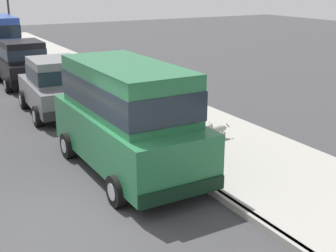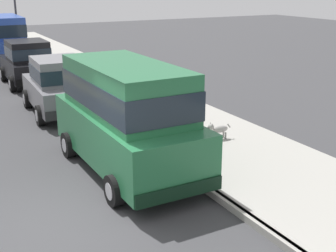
# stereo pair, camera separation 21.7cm
# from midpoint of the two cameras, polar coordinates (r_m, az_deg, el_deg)

# --- Properties ---
(ground_plane) EXTENTS (80.00, 80.00, 0.00)m
(ground_plane) POSITION_cam_midpoint_polar(r_m,az_deg,el_deg) (8.78, -13.58, -11.67)
(ground_plane) COLOR #38383A
(curb) EXTENTS (0.16, 64.00, 0.14)m
(curb) POSITION_cam_midpoint_polar(r_m,az_deg,el_deg) (9.89, 4.69, -7.26)
(curb) COLOR gray
(curb) RESTS_ON ground
(sidewalk) EXTENTS (3.60, 64.00, 0.14)m
(sidewalk) POSITION_cam_midpoint_polar(r_m,az_deg,el_deg) (10.90, 12.72, -5.21)
(sidewalk) COLOR #99968E
(sidewalk) RESTS_ON ground
(car_green_van) EXTENTS (2.18, 4.92, 2.52)m
(car_green_van) POSITION_cam_midpoint_polar(r_m,az_deg,el_deg) (10.30, -4.65, 1.66)
(car_green_van) COLOR #23663D
(car_green_van) RESTS_ON ground
(car_grey_hatchback) EXTENTS (2.06, 3.86, 1.88)m
(car_grey_hatchback) POSITION_cam_midpoint_polar(r_m,az_deg,el_deg) (15.39, -13.11, 5.03)
(car_grey_hatchback) COLOR slate
(car_grey_hatchback) RESTS_ON ground
(car_black_hatchback) EXTENTS (1.98, 3.81, 1.88)m
(car_black_hatchback) POSITION_cam_midpoint_polar(r_m,az_deg,el_deg) (20.22, -16.87, 7.69)
(car_black_hatchback) COLOR black
(car_black_hatchback) RESTS_ON ground
(car_blue_van) EXTENTS (2.21, 4.94, 2.52)m
(car_blue_van) POSITION_cam_midpoint_polar(r_m,az_deg,el_deg) (25.64, -19.58, 10.35)
(car_blue_van) COLOR #28479E
(car_blue_van) RESTS_ON ground
(dog_grey) EXTENTS (0.76, 0.24, 0.49)m
(dog_grey) POSITION_cam_midpoint_polar(r_m,az_deg,el_deg) (12.35, 6.79, -0.36)
(dog_grey) COLOR #999691
(dog_grey) RESTS_ON sidewalk
(street_lamp) EXTENTS (0.36, 0.36, 4.42)m
(street_lamp) POSITION_cam_midpoint_polar(r_m,az_deg,el_deg) (29.34, -18.40, 14.25)
(street_lamp) COLOR #2D2D33
(street_lamp) RESTS_ON sidewalk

